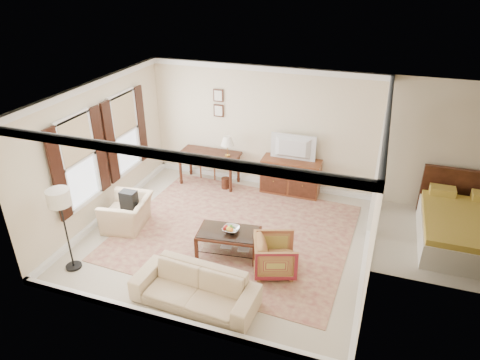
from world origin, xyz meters
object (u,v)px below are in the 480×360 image
Objects in this scene: striped_armchair at (275,254)px; sofa at (195,284)px; tv at (293,140)px; club_armchair at (127,208)px; coffee_table at (229,236)px; sideboard at (291,176)px; writing_desk at (209,158)px.

sofa is at bearing 120.74° from striped_armchair.
sofa is (-0.59, -4.13, -0.94)m from tv.
striped_armchair is at bearing 97.91° from tv.
coffee_table is at bearing 75.93° from club_armchair.
sofa is (-0.59, -4.15, -0.03)m from sideboard.
coffee_table is 0.99m from striped_armchair.
tv reaches higher than sideboard.
writing_desk is 2.95m from coffee_table.
writing_desk is 2.52m from club_armchair.
sofa is at bearing -70.59° from writing_desk.
writing_desk is 1.07× the size of sideboard.
striped_armchair is at bearing 53.48° from sofa.
writing_desk is at bearing 21.67° from striped_armchair.
tv is at bearing -90.00° from sideboard.
tv is (0.00, -0.02, 0.92)m from sideboard.
tv is (2.00, 0.15, 0.65)m from writing_desk.
coffee_table is (-0.55, -2.72, -0.05)m from sideboard.
club_armchair reaches higher than sofa.
club_armchair is at bearing 147.99° from sofa.
writing_desk is 1.96× the size of striped_armchair.
striped_armchair is (0.96, -0.24, 0.00)m from coffee_table.
writing_desk is 2.10m from tv.
striped_armchair is 3.29m from club_armchair.
striped_armchair is 0.37× the size of sofa.
sofa is at bearing 81.81° from tv.
sideboard is 1.37× the size of tv.
sideboard reaches higher than striped_armchair.
striped_armchair is 1.55m from sofa.
tv is at bearing 78.54° from coffee_table.
tv is at bearing 85.45° from sofa.
tv is 3.91m from club_armchair.
club_armchair is at bearing 41.31° from tv.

